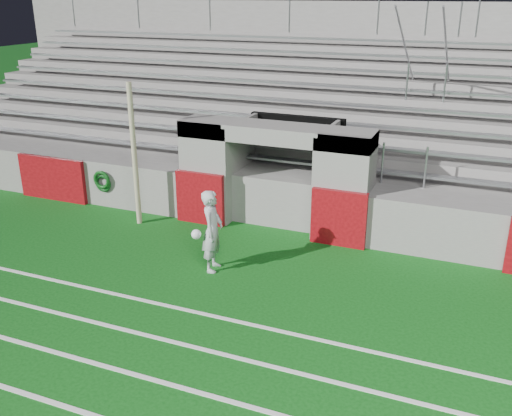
% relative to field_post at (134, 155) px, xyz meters
% --- Properties ---
extents(ground, '(90.00, 90.00, 0.00)m').
position_rel_field_post_xyz_m(ground, '(3.27, -2.34, -1.80)').
color(ground, '#0C4A11').
rests_on(ground, ground).
extents(field_post, '(0.13, 0.13, 3.59)m').
position_rel_field_post_xyz_m(field_post, '(0.00, 0.00, 0.00)').
color(field_post, tan).
rests_on(field_post, ground).
extents(stadium_structure, '(26.00, 8.48, 5.42)m').
position_rel_field_post_xyz_m(stadium_structure, '(3.27, 5.62, -0.30)').
color(stadium_structure, slate).
rests_on(stadium_structure, ground).
extents(goalkeeper_with_ball, '(0.64, 0.72, 1.78)m').
position_rel_field_post_xyz_m(goalkeeper_with_ball, '(2.92, -1.63, -0.91)').
color(goalkeeper_with_ball, '#B5B9BF').
rests_on(goalkeeper_with_ball, ground).
extents(hose_coil, '(0.52, 0.15, 0.62)m').
position_rel_field_post_xyz_m(hose_coil, '(-1.50, 0.58, -1.04)').
color(hose_coil, '#0B3A12').
rests_on(hose_coil, ground).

